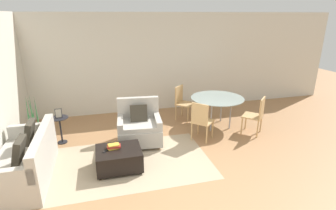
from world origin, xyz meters
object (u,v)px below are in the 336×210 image
(book_stack, at_px, (114,146))
(side_table, at_px, (60,125))
(dining_chair_far_left, at_px, (182,100))
(dining_table, at_px, (217,100))
(picture_frame, at_px, (58,113))
(dining_chair_near_right, at_px, (257,113))
(potted_plant, at_px, (35,134))
(couch, at_px, (26,163))
(dining_chair_near_left, at_px, (201,119))
(ottoman, at_px, (119,158))
(armchair, at_px, (139,127))
(tv_remote_primary, at_px, (106,151))

(book_stack, relative_size, side_table, 0.42)
(side_table, distance_m, dining_chair_far_left, 3.07)
(dining_table, xyz_separation_m, dining_chair_far_left, (-0.69, 0.69, -0.16))
(picture_frame, relative_size, dining_chair_near_right, 0.22)
(potted_plant, relative_size, dining_chair_near_right, 1.24)
(picture_frame, bearing_deg, couch, -108.50)
(picture_frame, bearing_deg, dining_chair_near_left, -12.83)
(ottoman, bearing_deg, armchair, 60.71)
(tv_remote_primary, bearing_deg, ottoman, -0.82)
(dining_chair_near_left, bearing_deg, picture_frame, 167.17)
(dining_table, bearing_deg, couch, -162.88)
(armchair, bearing_deg, ottoman, -119.29)
(couch, bearing_deg, armchair, 21.87)
(ottoman, xyz_separation_m, potted_plant, (-1.67, 1.40, 0.03))
(picture_frame, height_order, dining_table, picture_frame)
(armchair, xyz_separation_m, dining_chair_far_left, (1.33, 1.11, 0.16))
(side_table, bearing_deg, dining_chair_far_left, 12.99)
(couch, bearing_deg, tv_remote_primary, -4.15)
(side_table, xyz_separation_m, dining_table, (3.68, 0.00, 0.27))
(ottoman, distance_m, book_stack, 0.24)
(side_table, xyz_separation_m, dining_chair_near_left, (2.99, -0.68, 0.11))
(dining_table, height_order, dining_chair_near_left, dining_chair_near_left)
(couch, bearing_deg, dining_chair_far_left, 29.72)
(dining_chair_far_left, bearing_deg, picture_frame, -167.01)
(book_stack, xyz_separation_m, dining_chair_near_right, (3.30, 0.61, 0.09))
(side_table, height_order, dining_chair_near_right, dining_chair_near_right)
(potted_plant, xyz_separation_m, side_table, (0.53, -0.04, 0.16))
(tv_remote_primary, height_order, potted_plant, potted_plant)
(picture_frame, bearing_deg, dining_chair_near_right, -8.87)
(side_table, distance_m, dining_chair_near_left, 3.07)
(dining_table, bearing_deg, dining_chair_far_left, 135.00)
(picture_frame, distance_m, dining_chair_near_left, 3.07)
(couch, xyz_separation_m, picture_frame, (0.42, 1.26, 0.39))
(couch, distance_m, dining_chair_near_left, 3.47)
(couch, xyz_separation_m, potted_plant, (-0.11, 1.30, -0.05))
(dining_table, relative_size, dining_chair_near_right, 1.44)
(book_stack, bearing_deg, picture_frame, 129.31)
(couch, xyz_separation_m, armchair, (2.08, 0.84, 0.06))
(picture_frame, bearing_deg, side_table, -90.00)
(dining_table, bearing_deg, potted_plant, 179.53)
(potted_plant, xyz_separation_m, picture_frame, (0.53, -0.04, 0.44))
(potted_plant, bearing_deg, picture_frame, -4.25)
(armchair, bearing_deg, side_table, 165.72)
(couch, distance_m, armchair, 2.24)
(tv_remote_primary, relative_size, dining_table, 0.12)
(couch, relative_size, dining_chair_far_left, 1.96)
(armchair, distance_m, dining_chair_near_left, 1.37)
(ottoman, distance_m, dining_chair_near_right, 3.31)
(book_stack, xyz_separation_m, picture_frame, (-1.06, 1.29, 0.27))
(book_stack, height_order, dining_table, dining_table)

